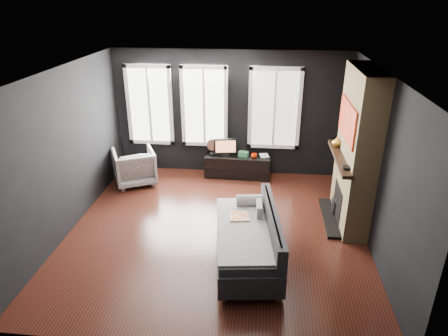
# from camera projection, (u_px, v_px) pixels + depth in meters

# --- Properties ---
(floor) EXTENTS (5.00, 5.00, 0.00)m
(floor) POSITION_uv_depth(u_px,v_px,m) (216.00, 230.00, 6.87)
(floor) COLOR black
(floor) RESTS_ON ground
(ceiling) EXTENTS (5.00, 5.00, 0.00)m
(ceiling) POSITION_uv_depth(u_px,v_px,m) (215.00, 72.00, 5.77)
(ceiling) COLOR white
(ceiling) RESTS_ON ground
(wall_back) EXTENTS (5.00, 0.02, 2.70)m
(wall_back) POSITION_uv_depth(u_px,v_px,m) (230.00, 114.00, 8.59)
(wall_back) COLOR black
(wall_back) RESTS_ON ground
(wall_left) EXTENTS (0.02, 5.00, 2.70)m
(wall_left) POSITION_uv_depth(u_px,v_px,m) (65.00, 152.00, 6.56)
(wall_left) COLOR black
(wall_left) RESTS_ON ground
(wall_right) EXTENTS (0.02, 5.00, 2.70)m
(wall_right) POSITION_uv_depth(u_px,v_px,m) (378.00, 165.00, 6.09)
(wall_right) COLOR black
(wall_right) RESTS_ON ground
(windows) EXTENTS (4.00, 0.16, 1.76)m
(windows) POSITION_uv_depth(u_px,v_px,m) (208.00, 65.00, 8.18)
(windows) COLOR white
(windows) RESTS_ON wall_back
(fireplace) EXTENTS (0.70, 1.62, 2.70)m
(fireplace) POSITION_uv_depth(u_px,v_px,m) (357.00, 150.00, 6.65)
(fireplace) COLOR #93724C
(fireplace) RESTS_ON floor
(sofa) EXTENTS (1.22, 2.07, 0.84)m
(sofa) POSITION_uv_depth(u_px,v_px,m) (247.00, 237.00, 5.95)
(sofa) COLOR black
(sofa) RESTS_ON floor
(stripe_pillow) EXTENTS (0.10, 0.34, 0.34)m
(stripe_pillow) POSITION_uv_depth(u_px,v_px,m) (259.00, 213.00, 6.22)
(stripe_pillow) COLOR gray
(stripe_pillow) RESTS_ON sofa
(armchair) EXTENTS (1.06, 1.03, 0.83)m
(armchair) POSITION_uv_depth(u_px,v_px,m) (134.00, 165.00, 8.42)
(armchair) COLOR white
(armchair) RESTS_ON floor
(media_console) EXTENTS (1.43, 0.48, 0.49)m
(media_console) POSITION_uv_depth(u_px,v_px,m) (238.00, 166.00, 8.79)
(media_console) COLOR black
(media_console) RESTS_ON floor
(monitor) EXTENTS (0.51, 0.18, 0.44)m
(monitor) POSITION_uv_depth(u_px,v_px,m) (226.00, 146.00, 8.61)
(monitor) COLOR black
(monitor) RESTS_ON media_console
(desk_fan) EXTENTS (0.31, 0.31, 0.38)m
(desk_fan) POSITION_uv_depth(u_px,v_px,m) (213.00, 146.00, 8.69)
(desk_fan) COLOR gray
(desk_fan) RESTS_ON media_console
(mug) EXTENTS (0.15, 0.13, 0.13)m
(mug) POSITION_uv_depth(u_px,v_px,m) (254.00, 155.00, 8.55)
(mug) COLOR #EC2800
(mug) RESTS_ON media_console
(book) EXTENTS (0.18, 0.05, 0.25)m
(book) POSITION_uv_depth(u_px,v_px,m) (260.00, 151.00, 8.62)
(book) COLOR #AE9F8B
(book) RESTS_ON media_console
(storage_box) EXTENTS (0.23, 0.18, 0.11)m
(storage_box) POSITION_uv_depth(u_px,v_px,m) (243.00, 154.00, 8.64)
(storage_box) COLOR #347844
(storage_box) RESTS_ON media_console
(mantel_vase) EXTENTS (0.24, 0.24, 0.18)m
(mantel_vase) POSITION_uv_depth(u_px,v_px,m) (337.00, 142.00, 7.10)
(mantel_vase) COLOR gold
(mantel_vase) RESTS_ON fireplace
(mantel_clock) EXTENTS (0.14, 0.14, 0.04)m
(mantel_clock) POSITION_uv_depth(u_px,v_px,m) (347.00, 168.00, 6.21)
(mantel_clock) COLOR black
(mantel_clock) RESTS_ON fireplace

